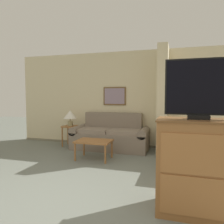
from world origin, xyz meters
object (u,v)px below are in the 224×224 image
coffee_table (94,142)px  table_lamp (70,115)px  tv_dresser (197,167)px  couch (110,136)px  backpack (198,125)px  bed (205,150)px  tv (199,89)px

coffee_table → table_lamp: table_lamp is taller
coffee_table → tv_dresser: 2.62m
couch → table_lamp: table_lamp is taller
coffee_table → table_lamp: bearing=136.9°
tv_dresser → backpack: (0.18, 2.00, 0.25)m
coffee_table → bed: (2.30, 0.34, -0.09)m
couch → tv: 3.53m
tv_dresser → bed: (0.34, 2.06, -0.27)m
tv_dresser → tv: bearing=90.0°
bed → backpack: bearing=-160.8°
couch → coffee_table: couch is taller
table_lamp → bed: table_lamp is taller
tv → bed: tv is taller
tv → bed: 2.40m
tv → backpack: tv is taller
table_lamp → tv: 4.16m
coffee_table → tv_dresser: bearing=-41.3°
table_lamp → tv_dresser: (3.06, -2.75, -0.30)m
tv_dresser → bed: 2.11m
coffee_table → tv: size_ratio=1.01×
coffee_table → tv: bearing=-41.3°
tv_dresser → tv: (0.00, 0.00, 0.90)m
table_lamp → tv: size_ratio=0.56×
couch → coffee_table: 1.03m
couch → bed: bearing=-17.2°
table_lamp → tv_dresser: 4.13m
table_lamp → tv_dresser: size_ratio=0.38×
table_lamp → bed: (3.40, -0.69, -0.58)m
tv_dresser → tv: 0.90m
couch → tv: size_ratio=2.63×
couch → tv_dresser: 3.35m
coffee_table → table_lamp: (-1.10, 1.03, 0.49)m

